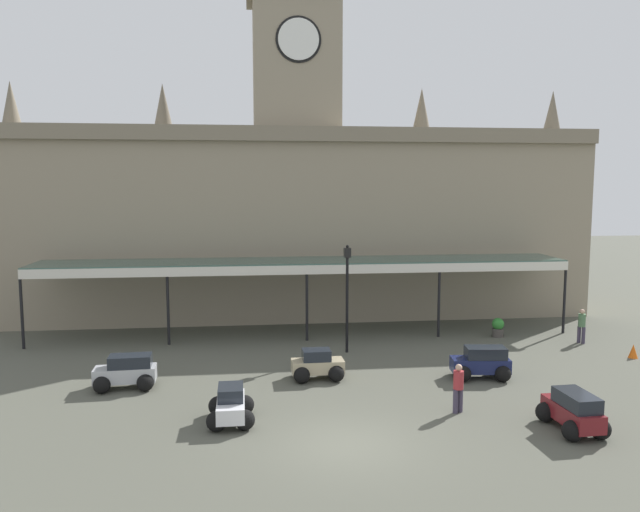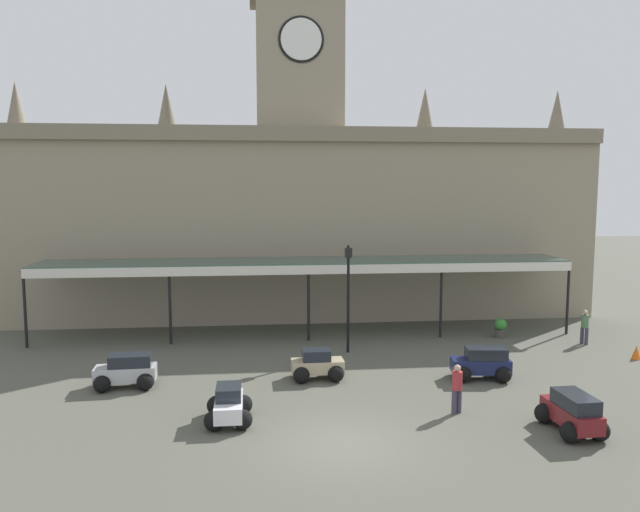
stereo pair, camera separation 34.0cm
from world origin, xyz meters
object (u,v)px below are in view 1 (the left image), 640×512
(car_white_sedan, at_px, (231,407))
(planter_by_canopy, at_px, (498,327))
(car_maroon_estate, at_px, (573,413))
(pedestrian_crossing_forecourt, at_px, (458,386))
(pedestrian_near_entrance, at_px, (582,325))
(victorian_lamppost, at_px, (347,286))
(car_silver_estate, at_px, (126,374))
(traffic_cone, at_px, (633,351))
(car_navy_estate, at_px, (481,364))
(car_beige_sedan, at_px, (317,366))

(car_white_sedan, height_order, planter_by_canopy, car_white_sedan)
(car_maroon_estate, height_order, pedestrian_crossing_forecourt, pedestrian_crossing_forecourt)
(pedestrian_near_entrance, height_order, victorian_lamppost, victorian_lamppost)
(car_silver_estate, bearing_deg, traffic_cone, 4.28)
(car_silver_estate, xyz_separation_m, victorian_lamppost, (9.04, 4.00, 2.51))
(pedestrian_crossing_forecourt, height_order, victorian_lamppost, victorian_lamppost)
(traffic_cone, bearing_deg, pedestrian_near_entrance, 109.02)
(car_white_sedan, bearing_deg, car_navy_estate, 19.51)
(car_white_sedan, height_order, victorian_lamppost, victorian_lamppost)
(car_navy_estate, height_order, planter_by_canopy, car_navy_estate)
(car_silver_estate, xyz_separation_m, traffic_cone, (21.49, 1.61, -0.26))
(car_white_sedan, relative_size, car_maroon_estate, 0.90)
(car_white_sedan, xyz_separation_m, car_beige_sedan, (3.26, 4.10, 0.00))
(pedestrian_near_entrance, distance_m, victorian_lamppost, 11.73)
(pedestrian_crossing_forecourt, bearing_deg, car_beige_sedan, 136.12)
(car_maroon_estate, height_order, traffic_cone, car_maroon_estate)
(car_beige_sedan, bearing_deg, car_navy_estate, -5.89)
(victorian_lamppost, bearing_deg, planter_by_canopy, 13.76)
(pedestrian_crossing_forecourt, xyz_separation_m, traffic_cone, (9.93, 5.46, -0.61))
(car_maroon_estate, bearing_deg, car_navy_estate, 99.28)
(car_navy_estate, bearing_deg, pedestrian_near_entrance, 34.30)
(car_navy_estate, relative_size, pedestrian_near_entrance, 1.40)
(car_navy_estate, distance_m, traffic_cone, 8.04)
(car_white_sedan, xyz_separation_m, traffic_cone, (17.49, 5.44, -0.20))
(planter_by_canopy, bearing_deg, traffic_cone, -44.54)
(car_white_sedan, distance_m, pedestrian_crossing_forecourt, 7.56)
(pedestrian_crossing_forecourt, distance_m, planter_by_canopy, 11.26)
(car_navy_estate, bearing_deg, planter_by_canopy, 62.15)
(car_silver_estate, relative_size, planter_by_canopy, 2.39)
(car_silver_estate, bearing_deg, car_navy_estate, -1.63)
(car_navy_estate, xyz_separation_m, victorian_lamppost, (-4.67, 4.39, 2.51))
(car_silver_estate, bearing_deg, car_white_sedan, -43.73)
(pedestrian_crossing_forecourt, xyz_separation_m, pedestrian_near_entrance, (9.01, 8.14, 0.00))
(car_maroon_estate, bearing_deg, pedestrian_crossing_forecourt, 147.94)
(car_navy_estate, height_order, traffic_cone, car_navy_estate)
(car_maroon_estate, bearing_deg, car_beige_sedan, 140.55)
(car_maroon_estate, xyz_separation_m, victorian_lamppost, (-5.55, 9.74, 2.51))
(planter_by_canopy, bearing_deg, victorian_lamppost, -166.24)
(car_white_sedan, xyz_separation_m, car_maroon_estate, (10.58, -1.92, 0.06))
(car_beige_sedan, distance_m, victorian_lamppost, 4.86)
(car_maroon_estate, height_order, car_beige_sedan, car_maroon_estate)
(pedestrian_near_entrance, bearing_deg, traffic_cone, -70.98)
(victorian_lamppost, bearing_deg, car_maroon_estate, -60.35)
(car_maroon_estate, xyz_separation_m, pedestrian_near_entrance, (5.98, 10.04, 0.34))
(pedestrian_near_entrance, relative_size, victorian_lamppost, 0.34)
(car_maroon_estate, distance_m, car_navy_estate, 5.43)
(car_maroon_estate, relative_size, pedestrian_crossing_forecourt, 1.37)
(car_beige_sedan, bearing_deg, pedestrian_crossing_forecourt, -43.88)
(car_navy_estate, xyz_separation_m, traffic_cone, (7.78, 2.00, -0.26))
(traffic_cone, distance_m, planter_by_canopy, 6.21)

